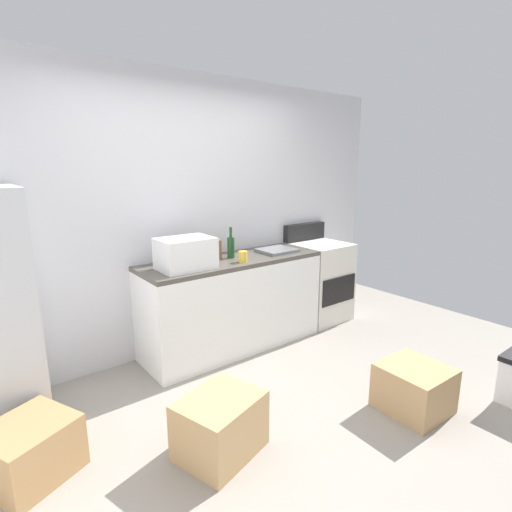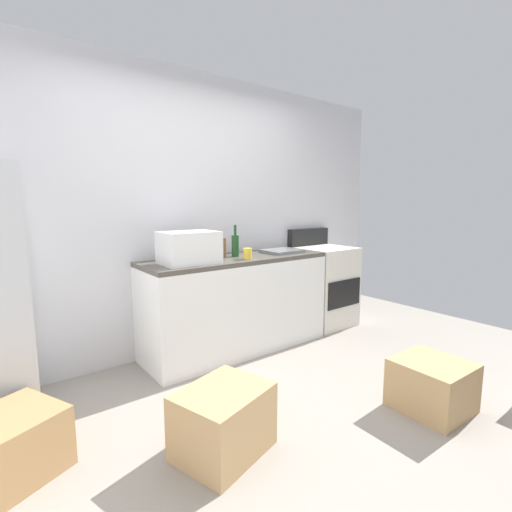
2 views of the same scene
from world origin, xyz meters
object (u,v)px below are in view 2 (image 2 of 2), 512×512
(wine_bottle, at_px, (235,245))
(cardboard_box_medium, at_px, (224,421))
(microwave, at_px, (189,248))
(knife_block, at_px, (219,247))
(cardboard_box_large, at_px, (10,447))
(stove_oven, at_px, (323,284))
(cardboard_box_small, at_px, (432,385))
(coffee_mug, at_px, (248,254))

(wine_bottle, relative_size, cardboard_box_medium, 0.60)
(microwave, bearing_deg, knife_block, 24.22)
(knife_block, relative_size, cardboard_box_large, 0.40)
(stove_oven, height_order, microwave, microwave)
(cardboard_box_large, bearing_deg, stove_oven, 12.66)
(stove_oven, relative_size, cardboard_box_small, 2.43)
(microwave, height_order, cardboard_box_small, microwave)
(cardboard_box_small, bearing_deg, stove_oven, 65.70)
(cardboard_box_medium, bearing_deg, cardboard_box_large, 152.43)
(coffee_mug, height_order, cardboard_box_small, coffee_mug)
(wine_bottle, distance_m, cardboard_box_large, 2.21)
(knife_block, bearing_deg, cardboard_box_large, -155.56)
(cardboard_box_large, bearing_deg, microwave, 24.50)
(knife_block, distance_m, cardboard_box_large, 2.11)
(wine_bottle, distance_m, cardboard_box_small, 1.97)
(stove_oven, bearing_deg, microwave, -177.50)
(wine_bottle, height_order, coffee_mug, wine_bottle)
(stove_oven, bearing_deg, cardboard_box_large, -167.34)
(knife_block, xyz_separation_m, cardboard_box_large, (-1.77, -0.80, -0.82))
(wine_bottle, relative_size, cardboard_box_small, 0.66)
(microwave, distance_m, wine_bottle, 0.55)
(microwave, distance_m, cardboard_box_small, 2.08)
(coffee_mug, xyz_separation_m, cardboard_box_large, (-1.90, -0.53, -0.78))
(coffee_mug, distance_m, cardboard_box_large, 2.12)
(microwave, height_order, wine_bottle, wine_bottle)
(cardboard_box_medium, bearing_deg, stove_oven, 29.45)
(coffee_mug, bearing_deg, stove_oven, 8.14)
(cardboard_box_large, height_order, cardboard_box_medium, cardboard_box_medium)
(microwave, relative_size, cardboard_box_medium, 0.92)
(microwave, height_order, cardboard_box_large, microwave)
(stove_oven, bearing_deg, coffee_mug, -171.86)
(stove_oven, height_order, coffee_mug, stove_oven)
(cardboard_box_medium, height_order, cardboard_box_small, cardboard_box_medium)
(coffee_mug, height_order, knife_block, knife_block)
(wine_bottle, xyz_separation_m, cardboard_box_small, (0.44, -1.73, -0.84))
(knife_block, relative_size, cardboard_box_small, 0.40)
(coffee_mug, xyz_separation_m, cardboard_box_small, (0.45, -1.52, -0.78))
(knife_block, xyz_separation_m, cardboard_box_medium, (-0.79, -1.31, -0.80))
(microwave, distance_m, coffee_mug, 0.55)
(cardboard_box_large, bearing_deg, wine_bottle, 20.94)
(microwave, relative_size, wine_bottle, 1.53)
(wine_bottle, height_order, knife_block, wine_bottle)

